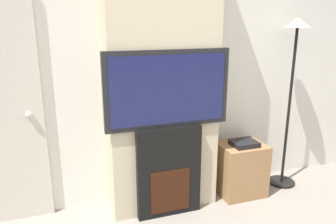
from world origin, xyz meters
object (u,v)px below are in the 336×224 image
at_px(television, 168,89).
at_px(floor_lamp, 293,73).
at_px(fireplace, 168,171).
at_px(media_stand, 241,168).

relative_size(television, floor_lamp, 0.62).
distance_m(fireplace, television, 0.78).
xyz_separation_m(fireplace, television, (0.00, -0.00, 0.78)).
xyz_separation_m(television, media_stand, (0.85, 0.10, -0.93)).
xyz_separation_m(fireplace, floor_lamp, (1.42, 0.13, 0.84)).
bearing_deg(television, floor_lamp, 5.45).
bearing_deg(media_stand, floor_lamp, 3.16).
bearing_deg(media_stand, television, -173.00).
bearing_deg(fireplace, television, -90.00).
relative_size(fireplace, floor_lamp, 0.48).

